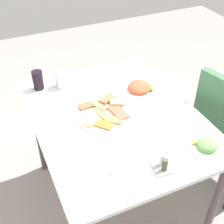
# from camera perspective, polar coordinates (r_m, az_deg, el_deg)

# --- Properties ---
(ground_plane) EXTENTS (6.00, 6.00, 0.00)m
(ground_plane) POSITION_cam_1_polar(r_m,az_deg,el_deg) (2.27, 0.73, -15.74)
(ground_plane) COLOR gray
(dining_table) EXTENTS (1.10, 0.89, 0.75)m
(dining_table) POSITION_cam_1_polar(r_m,az_deg,el_deg) (1.77, 0.89, -2.96)
(dining_table) COLOR white
(dining_table) RESTS_ON ground_plane
(pide_platter) EXTENTS (0.33, 0.33, 0.04)m
(pide_platter) POSITION_cam_1_polar(r_m,az_deg,el_deg) (1.73, -1.44, -0.23)
(pide_platter) COLOR white
(pide_platter) RESTS_ON dining_table
(salad_plate_greens) EXTENTS (0.22, 0.22, 0.06)m
(salad_plate_greens) POSITION_cam_1_polar(r_m,az_deg,el_deg) (1.93, 5.15, 4.48)
(salad_plate_greens) COLOR white
(salad_plate_greens) RESTS_ON dining_table
(salad_plate_rice) EXTENTS (0.20, 0.20, 0.06)m
(salad_plate_rice) POSITION_cam_1_polar(r_m,az_deg,el_deg) (1.59, 17.20, -5.97)
(salad_plate_rice) COLOR white
(salad_plate_rice) RESTS_ON dining_table
(soda_can) EXTENTS (0.09, 0.09, 0.12)m
(soda_can) POSITION_cam_1_polar(r_m,az_deg,el_deg) (1.97, -13.56, 5.75)
(soda_can) COLOR black
(soda_can) RESTS_ON dining_table
(drinking_glass) EXTENTS (0.08, 0.08, 0.10)m
(drinking_glass) POSITION_cam_1_polar(r_m,az_deg,el_deg) (1.97, -9.39, 5.95)
(drinking_glass) COLOR silver
(drinking_glass) RESTS_ON dining_table
(paper_napkin) EXTENTS (0.17, 0.17, 0.00)m
(paper_napkin) POSITION_cam_1_polar(r_m,az_deg,el_deg) (1.38, 2.07, -13.30)
(paper_napkin) COLOR white
(paper_napkin) RESTS_ON dining_table
(fork) EXTENTS (0.19, 0.02, 0.00)m
(fork) POSITION_cam_1_polar(r_m,az_deg,el_deg) (1.38, 1.38, -13.44)
(fork) COLOR silver
(fork) RESTS_ON paper_napkin
(spoon) EXTENTS (0.18, 0.03, 0.00)m
(spoon) POSITION_cam_1_polar(r_m,az_deg,el_deg) (1.39, 2.77, -12.95)
(spoon) COLOR silver
(spoon) RESTS_ON paper_napkin
(condiment_caddy) EXTENTS (0.10, 0.10, 0.08)m
(condiment_caddy) POSITION_cam_1_polar(r_m,az_deg,el_deg) (1.44, 9.36, -9.66)
(condiment_caddy) COLOR #B2B2B7
(condiment_caddy) RESTS_ON dining_table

